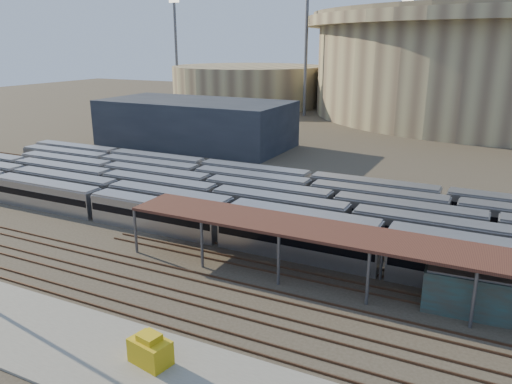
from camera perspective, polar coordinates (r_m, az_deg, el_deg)
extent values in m
plane|color=#383026|center=(51.88, -7.43, -8.93)|extent=(420.00, 420.00, 0.00)
cube|color=gray|center=(45.22, -23.92, -14.34)|extent=(50.00, 9.00, 0.20)
cube|color=#A6A6AA|center=(57.93, -4.04, -4.08)|extent=(112.00, 2.90, 3.60)
cube|color=#A6A6AA|center=(61.77, -2.80, -2.71)|extent=(112.00, 2.90, 3.60)
cube|color=#A6A6AA|center=(67.54, -4.70, -1.02)|extent=(112.00, 2.90, 3.60)
cube|color=#A6A6AA|center=(65.25, 8.79, -1.82)|extent=(112.00, 2.90, 3.60)
cube|color=#A6A6AA|center=(70.44, 6.26, -0.32)|extent=(112.00, 2.90, 3.60)
cube|color=#A6A6AA|center=(74.75, 6.21, 0.69)|extent=(112.00, 2.90, 3.60)
cylinder|color=#57575C|center=(56.36, -13.61, -4.38)|extent=(0.30, 0.30, 5.00)
cylinder|color=#57575C|center=(60.30, -10.36, -2.76)|extent=(0.30, 0.30, 5.00)
cylinder|color=#57575C|center=(51.56, -6.20, -6.01)|extent=(0.30, 0.30, 5.00)
cylinder|color=#57575C|center=(55.84, -3.24, -4.11)|extent=(0.30, 0.30, 5.00)
cylinder|color=#57575C|center=(47.83, 2.59, -7.80)|extent=(0.30, 0.30, 5.00)
cylinder|color=#57575C|center=(52.41, 4.99, -5.58)|extent=(0.30, 0.30, 5.00)
cylinder|color=#57575C|center=(45.42, 12.67, -9.62)|extent=(0.30, 0.30, 5.00)
cylinder|color=#57575C|center=(50.23, 14.19, -7.08)|extent=(0.30, 0.30, 5.00)
cylinder|color=#57575C|center=(44.56, 23.61, -11.24)|extent=(0.30, 0.30, 5.00)
cylinder|color=#57575C|center=(49.46, 24.00, -8.48)|extent=(0.30, 0.30, 5.00)
cube|color=#391C17|center=(46.16, 18.89, -6.10)|extent=(60.00, 6.00, 0.30)
cube|color=#4C3323|center=(50.56, -8.54, -9.59)|extent=(170.00, 0.12, 0.18)
cube|color=#4C3323|center=(51.66, -7.59, -8.94)|extent=(170.00, 0.12, 0.18)
cube|color=#4C3323|center=(47.72, -11.32, -11.43)|extent=(170.00, 0.12, 0.18)
cube|color=#4C3323|center=(48.76, -10.24, -10.71)|extent=(170.00, 0.12, 0.18)
cube|color=#4C3323|center=(45.06, -14.48, -13.46)|extent=(170.00, 0.12, 0.18)
cube|color=#4C3323|center=(46.04, -13.25, -12.67)|extent=(170.00, 0.12, 0.18)
cylinder|color=tan|center=(178.79, 26.49, 12.39)|extent=(116.00, 116.00, 28.00)
cylinder|color=tan|center=(178.73, 27.16, 17.31)|extent=(124.00, 124.00, 3.00)
cylinder|color=brown|center=(178.84, 27.26, 18.03)|extent=(120.00, 120.00, 1.50)
cylinder|color=tan|center=(190.11, -0.84, 12.13)|extent=(56.00, 56.00, 14.00)
cube|color=#1E232D|center=(113.33, -6.95, 7.83)|extent=(42.00, 20.00, 10.00)
cylinder|color=#57575C|center=(159.03, 5.72, 15.11)|extent=(1.00, 1.00, 36.00)
cylinder|color=#57575C|center=(193.91, -9.09, 15.28)|extent=(1.00, 1.00, 36.00)
cylinder|color=#57575C|center=(201.96, 16.49, 14.87)|extent=(1.00, 1.00, 36.00)
cube|color=#FFF2CC|center=(202.46, 16.96, 20.29)|extent=(4.00, 0.60, 2.40)
cube|color=#BF9E11|center=(38.24, -11.98, -17.40)|extent=(3.27, 2.38, 1.86)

